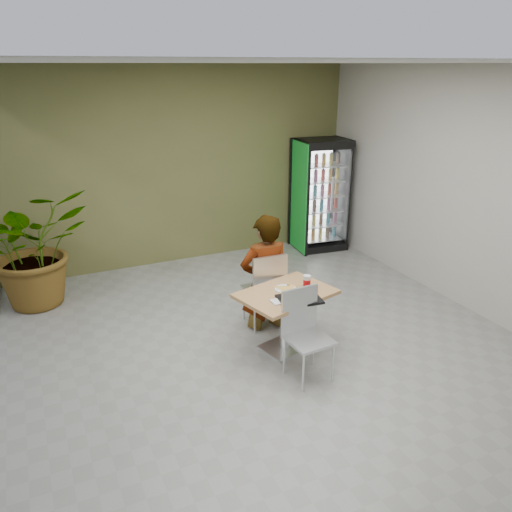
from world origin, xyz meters
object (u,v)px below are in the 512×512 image
(chair_far, at_px, (266,285))
(seated_woman, at_px, (265,283))
(soda_cup, at_px, (307,282))
(dining_table, at_px, (286,309))
(beverage_fridge, at_px, (321,195))
(chair_near, at_px, (304,326))
(potted_plant, at_px, (34,248))
(cafeteria_tray, at_px, (299,299))

(chair_far, height_order, seated_woman, seated_woman)
(soda_cup, bearing_deg, seated_woman, 110.20)
(dining_table, distance_m, beverage_fridge, 3.70)
(chair_near, relative_size, potted_plant, 0.60)
(chair_near, relative_size, beverage_fridge, 0.50)
(chair_far, relative_size, cafeteria_tray, 2.21)
(cafeteria_tray, bearing_deg, seated_woman, 89.84)
(dining_table, relative_size, potted_plant, 0.74)
(chair_near, relative_size, cafeteria_tray, 2.13)
(beverage_fridge, bearing_deg, potted_plant, -169.75)
(cafeteria_tray, height_order, beverage_fridge, beverage_fridge)
(chair_far, relative_size, potted_plant, 0.62)
(dining_table, height_order, cafeteria_tray, cafeteria_tray)
(dining_table, xyz_separation_m, cafeteria_tray, (0.03, -0.25, 0.23))
(chair_near, distance_m, cafeteria_tray, 0.33)
(beverage_fridge, bearing_deg, seated_woman, -127.62)
(soda_cup, height_order, cafeteria_tray, soda_cup)
(dining_table, xyz_separation_m, soda_cup, (0.27, -0.00, 0.29))
(dining_table, distance_m, chair_far, 0.58)
(soda_cup, distance_m, beverage_fridge, 3.52)
(chair_far, relative_size, chair_near, 1.04)
(beverage_fridge, xyz_separation_m, potted_plant, (-4.80, -0.31, -0.17))
(cafeteria_tray, bearing_deg, dining_table, 97.83)
(chair_near, xyz_separation_m, potted_plant, (-2.51, 3.11, 0.24))
(chair_far, distance_m, soda_cup, 0.66)
(chair_far, bearing_deg, potted_plant, -35.50)
(chair_far, xyz_separation_m, cafeteria_tray, (0.00, -0.82, 0.16))
(chair_near, bearing_deg, dining_table, 81.23)
(beverage_fridge, relative_size, potted_plant, 1.20)
(dining_table, relative_size, cafeteria_tray, 2.61)
(seated_woman, xyz_separation_m, beverage_fridge, (2.21, 2.27, 0.39))
(seated_woman, relative_size, cafeteria_tray, 3.88)
(cafeteria_tray, distance_m, beverage_fridge, 3.86)
(dining_table, relative_size, seated_woman, 0.67)
(seated_woman, relative_size, beverage_fridge, 0.91)
(cafeteria_tray, relative_size, beverage_fridge, 0.23)
(chair_far, distance_m, cafeteria_tray, 0.84)
(soda_cup, distance_m, cafeteria_tray, 0.35)
(potted_plant, bearing_deg, cafeteria_tray, -47.65)
(cafeteria_tray, bearing_deg, soda_cup, 46.36)
(dining_table, distance_m, cafeteria_tray, 0.34)
(chair_near, distance_m, soda_cup, 0.65)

